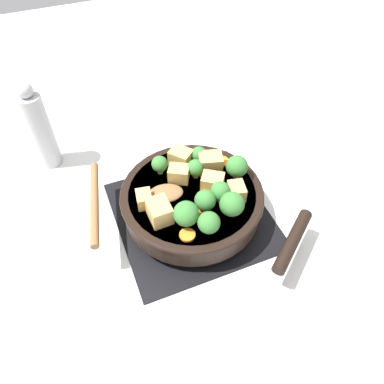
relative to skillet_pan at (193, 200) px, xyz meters
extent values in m
plane|color=silver|center=(0.00, 0.00, -0.05)|extent=(2.40, 2.40, 0.00)
cube|color=black|center=(0.00, 0.00, -0.05)|extent=(0.31, 0.31, 0.01)
torus|color=black|center=(0.00, 0.00, -0.03)|extent=(0.24, 0.24, 0.01)
cube|color=black|center=(0.00, 0.00, -0.03)|extent=(0.01, 0.23, 0.01)
cube|color=black|center=(0.00, 0.00, -0.03)|extent=(0.23, 0.01, 0.01)
cylinder|color=black|center=(0.00, 0.00, 0.00)|extent=(0.28, 0.28, 0.05)
cylinder|color=brown|center=(0.00, 0.00, 0.00)|extent=(0.25, 0.25, 0.04)
torus|color=black|center=(0.00, 0.00, 0.02)|extent=(0.29, 0.29, 0.01)
cylinder|color=black|center=(-0.13, 0.17, 0.01)|extent=(0.13, 0.11, 0.02)
ellipsoid|color=brown|center=(0.05, -0.01, 0.03)|extent=(0.08, 0.06, 0.01)
cylinder|color=brown|center=(0.19, -0.04, 0.03)|extent=(0.06, 0.20, 0.02)
cube|color=tan|center=(-0.07, 0.04, 0.04)|extent=(0.04, 0.04, 0.03)
cube|color=tan|center=(0.01, -0.04, 0.04)|extent=(0.05, 0.05, 0.03)
cube|color=tan|center=(-0.04, 0.00, 0.04)|extent=(0.05, 0.05, 0.03)
cube|color=tan|center=(0.10, -0.01, 0.04)|extent=(0.03, 0.04, 0.03)
cube|color=tan|center=(-0.01, -0.09, 0.04)|extent=(0.05, 0.06, 0.04)
cube|color=tan|center=(-0.06, -0.05, 0.04)|extent=(0.06, 0.05, 0.04)
cube|color=tan|center=(0.08, 0.04, 0.04)|extent=(0.04, 0.05, 0.04)
cylinder|color=#709956|center=(0.04, 0.07, 0.03)|extent=(0.01, 0.01, 0.01)
sphere|color=#387533|center=(0.04, 0.07, 0.05)|extent=(0.05, 0.05, 0.05)
cylinder|color=#709956|center=(0.04, -0.08, 0.03)|extent=(0.01, 0.01, 0.01)
sphere|color=#387533|center=(0.04, -0.08, 0.05)|extent=(0.03, 0.03, 0.03)
cylinder|color=#709956|center=(-0.02, -0.04, 0.03)|extent=(0.01, 0.01, 0.01)
sphere|color=#387533|center=(-0.02, -0.04, 0.05)|extent=(0.03, 0.03, 0.03)
cylinder|color=#709956|center=(-0.10, -0.01, 0.03)|extent=(0.01, 0.01, 0.01)
sphere|color=#387533|center=(-0.10, -0.01, 0.05)|extent=(0.04, 0.04, 0.04)
cylinder|color=#709956|center=(0.00, 0.05, 0.03)|extent=(0.01, 0.01, 0.01)
sphere|color=#387533|center=(0.00, 0.05, 0.05)|extent=(0.04, 0.04, 0.04)
cylinder|color=#709956|center=(-0.05, 0.08, 0.03)|extent=(0.01, 0.01, 0.01)
sphere|color=#387533|center=(-0.05, 0.08, 0.05)|extent=(0.05, 0.05, 0.05)
cylinder|color=#709956|center=(0.01, 0.10, 0.03)|extent=(0.01, 0.01, 0.01)
sphere|color=#387533|center=(0.01, 0.10, 0.05)|extent=(0.04, 0.04, 0.04)
cylinder|color=#709956|center=(-0.04, -0.07, 0.03)|extent=(0.01, 0.01, 0.01)
sphere|color=#387533|center=(-0.04, -0.07, 0.05)|extent=(0.03, 0.03, 0.03)
cylinder|color=#709956|center=(-0.04, 0.04, 0.03)|extent=(0.01, 0.01, 0.01)
sphere|color=#387533|center=(-0.04, 0.04, 0.05)|extent=(0.04, 0.04, 0.04)
cylinder|color=orange|center=(-0.02, 0.02, 0.02)|extent=(0.03, 0.03, 0.01)
cylinder|color=orange|center=(0.05, 0.09, 0.02)|extent=(0.03, 0.03, 0.01)
cylinder|color=orange|center=(-0.09, -0.06, 0.02)|extent=(0.03, 0.03, 0.01)
cylinder|color=orange|center=(0.02, 0.06, 0.02)|extent=(0.03, 0.03, 0.01)
cylinder|color=#B2B2B7|center=(0.25, -0.28, 0.04)|extent=(0.05, 0.05, 0.19)
sphere|color=#B2B2B7|center=(0.25, -0.28, 0.14)|extent=(0.03, 0.03, 0.03)
camera|label=1|loc=(0.19, 0.45, 0.57)|focal=35.00mm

